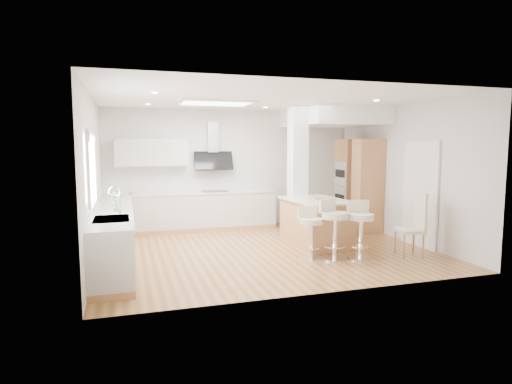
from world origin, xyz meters
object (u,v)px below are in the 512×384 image
object	(u,v)px
bar_stool_a	(311,230)
dining_chair	(415,222)
bar_stool_c	(360,226)
bar_stool_b	(334,226)
peninsula	(316,222)

from	to	relation	value
bar_stool_a	dining_chair	size ratio (longest dim) A/B	0.80
bar_stool_a	bar_stool_c	distance (m)	0.87
bar_stool_b	bar_stool_c	world-z (taller)	bar_stool_b
bar_stool_b	bar_stool_c	size ratio (longest dim) A/B	1.04
bar_stool_a	bar_stool_b	world-z (taller)	bar_stool_b
peninsula	bar_stool_a	distance (m)	1.06
peninsula	bar_stool_c	distance (m)	1.19
peninsula	bar_stool_c	size ratio (longest dim) A/B	1.56
bar_stool_c	dining_chair	distance (m)	1.03
peninsula	bar_stool_b	bearing A→B (deg)	-102.69
dining_chair	bar_stool_a	bearing A→B (deg)	179.76
bar_stool_a	bar_stool_c	xyz separation A→B (m)	(0.84, -0.23, 0.06)
dining_chair	bar_stool_b	bearing A→B (deg)	-177.35
peninsula	bar_stool_a	bearing A→B (deg)	-124.24
dining_chair	peninsula	bearing A→B (deg)	146.96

